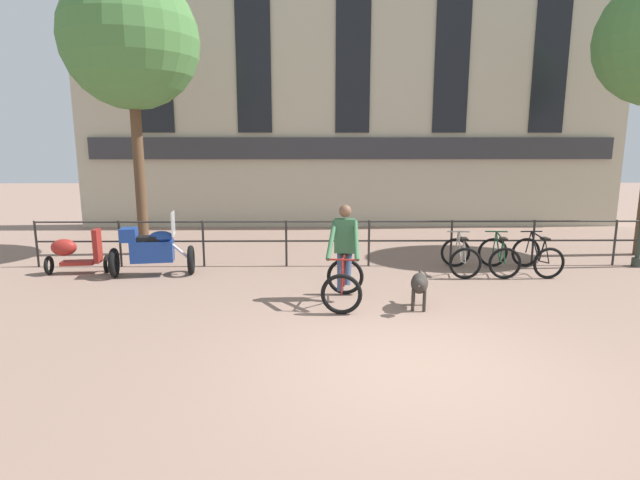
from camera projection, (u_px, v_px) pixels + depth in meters
name	position (u px, v px, depth m)	size (l,w,h in m)	color
ground_plane	(413.00, 364.00, 6.30)	(60.00, 60.00, 0.00)	#8E7060
canal_railing	(369.00, 235.00, 11.27)	(15.05, 0.05, 1.05)	#2D2B28
building_facade	(352.00, 50.00, 16.01)	(18.00, 0.72, 11.49)	#BCB299
cyclist_with_bike	(344.00, 259.00, 8.68)	(0.81, 1.24, 1.70)	black
dog	(419.00, 284.00, 8.34)	(0.41, 0.93, 0.62)	#332D28
parked_motorcycle	(152.00, 250.00, 10.44)	(1.75, 0.87, 1.35)	black
parked_bicycle_near_lamp	(460.00, 256.00, 10.72)	(0.75, 1.16, 0.86)	black
parked_bicycle_mid_left	(499.00, 256.00, 10.73)	(0.78, 1.18, 0.86)	black
parked_bicycle_mid_right	(537.00, 256.00, 10.74)	(0.70, 1.13, 0.86)	black
parked_scooter	(75.00, 253.00, 10.62)	(1.31, 0.52, 0.96)	black
tree_canalside_left	(131.00, 41.00, 11.67)	(3.19, 3.19, 6.73)	brown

